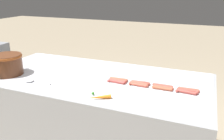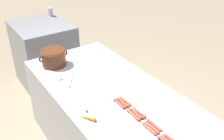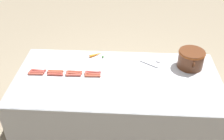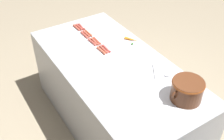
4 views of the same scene
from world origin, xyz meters
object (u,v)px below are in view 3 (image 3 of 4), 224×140
at_px(hot_dog_8, 36,74).
at_px(serving_spoon, 156,62).
at_px(hot_dog_7, 92,74).
at_px(bean_pot, 191,58).
at_px(hot_dog_2, 74,72).
at_px(hot_dog_3, 93,72).
at_px(carrot, 97,54).
at_px(hot_dog_6, 74,73).
at_px(hot_dog_11, 93,76).
at_px(hot_dog_5, 55,73).
at_px(hot_dog_10, 73,75).
at_px(hot_dog_1, 56,71).
at_px(hot_dog_0, 38,70).
at_px(hot_dog_4, 37,72).
at_px(hot_dog_9, 55,75).

relative_size(hot_dog_8, serving_spoon, 0.67).
height_order(hot_dog_7, bean_pot, bean_pot).
relative_size(hot_dog_2, hot_dog_8, 1.00).
relative_size(hot_dog_3, carrot, 1.00).
relative_size(hot_dog_6, hot_dog_11, 1.00).
distance_m(hot_dog_5, carrot, 0.53).
height_order(hot_dog_10, serving_spoon, hot_dog_10).
bearing_deg(carrot, hot_dog_2, -30.61).
xyz_separation_m(hot_dog_1, hot_dog_2, (0.00, 0.19, 0.00)).
bearing_deg(hot_dog_2, hot_dog_0, -89.96).
relative_size(bean_pot, carrot, 2.06).
height_order(hot_dog_0, hot_dog_10, same).
relative_size(hot_dog_4, hot_dog_6, 1.00).
bearing_deg(hot_dog_0, serving_spoon, 101.00).
distance_m(hot_dog_9, bean_pot, 1.39).
bearing_deg(serving_spoon, hot_dog_9, -73.75).
distance_m(hot_dog_1, hot_dog_9, 0.06).
bearing_deg(hot_dog_7, bean_pot, 101.66).
height_order(hot_dog_0, hot_dog_4, same).
bearing_deg(serving_spoon, hot_dog_0, -79.00).
bearing_deg(hot_dog_0, hot_dog_6, 85.49).
bearing_deg(hot_dog_6, hot_dog_9, -80.17).
relative_size(hot_dog_10, serving_spoon, 0.67).
bearing_deg(hot_dog_6, hot_dog_10, -11.27).
height_order(hot_dog_10, carrot, carrot).
bearing_deg(hot_dog_10, hot_dog_3, 108.01).
relative_size(hot_dog_2, carrot, 1.00).
distance_m(hot_dog_6, hot_dog_8, 0.39).
xyz_separation_m(hot_dog_2, hot_dog_4, (0.03, -0.38, 0.00)).
xyz_separation_m(hot_dog_10, serving_spoon, (-0.29, 0.84, -0.00)).
height_order(hot_dog_1, hot_dog_8, same).
bearing_deg(hot_dog_0, hot_dog_11, 84.15).
bearing_deg(hot_dog_1, hot_dog_11, 81.19).
xyz_separation_m(hot_dog_7, bean_pot, (-0.21, 1.00, 0.09)).
relative_size(serving_spoon, carrot, 1.50).
bearing_deg(serving_spoon, hot_dog_3, -70.37).
relative_size(hot_dog_6, hot_dog_10, 1.00).
distance_m(hot_dog_3, hot_dog_10, 0.20).
bearing_deg(serving_spoon, hot_dog_4, -77.81).
height_order(hot_dog_9, hot_dog_10, same).
xyz_separation_m(hot_dog_8, serving_spoon, (-0.29, 1.22, -0.00)).
height_order(hot_dog_3, serving_spoon, hot_dog_3).
relative_size(hot_dog_0, bean_pot, 0.49).
bearing_deg(hot_dog_6, hot_dog_2, -173.54).
xyz_separation_m(hot_dog_7, hot_dog_10, (0.03, -0.19, 0.00)).
bearing_deg(hot_dog_5, hot_dog_0, -98.60).
bearing_deg(hot_dog_1, hot_dog_5, -5.23).
relative_size(hot_dog_0, hot_dog_1, 1.00).
bearing_deg(hot_dog_9, hot_dog_11, 90.59).
distance_m(hot_dog_6, hot_dog_10, 0.03).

